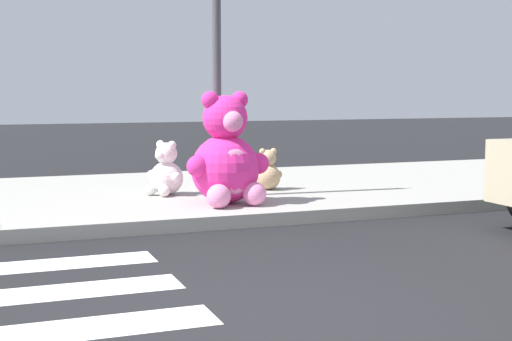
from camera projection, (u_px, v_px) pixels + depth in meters
name	position (u px, v px, depth m)	size (l,w,h in m)	color
ground_plane	(278.00, 319.00, 4.67)	(60.00, 60.00, 0.00)	black
sidewalk	(126.00, 198.00, 9.49)	(28.00, 4.40, 0.15)	#9E9B93
sign_pole	(217.00, 59.00, 8.91)	(0.56, 0.11, 3.20)	#4C4C51
plush_pink_large	(227.00, 159.00, 8.46)	(1.01, 0.90, 1.31)	#F22D93
plush_white	(165.00, 173.00, 9.21)	(0.50, 0.48, 0.69)	white
plush_tan	(268.00, 173.00, 9.72)	(0.43, 0.38, 0.56)	tan
plush_lavender	(223.00, 172.00, 9.96)	(0.39, 0.39, 0.54)	#B28CD8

